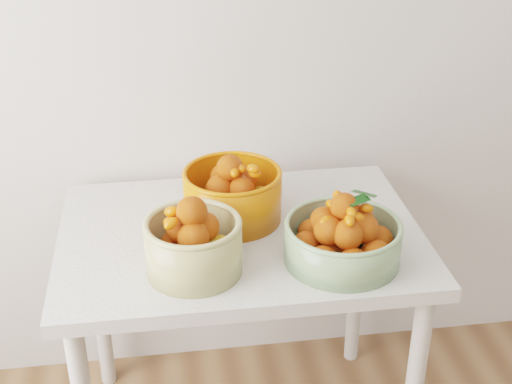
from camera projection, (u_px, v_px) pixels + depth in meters
The scene contains 4 objects.
table at pixel (241, 260), 2.02m from camera, with size 1.00×0.70×0.75m.
bowl_cream at pixel (194, 244), 1.77m from camera, with size 0.30×0.30×0.21m.
bowl_green at pixel (344, 238), 1.82m from camera, with size 0.40×0.40×0.19m.
bowl_orange at pixel (232, 194), 2.00m from camera, with size 0.35×0.35×0.20m.
Camera 1 is at (-0.54, -0.08, 1.77)m, focal length 50.00 mm.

